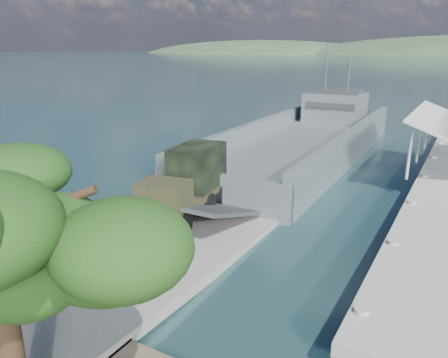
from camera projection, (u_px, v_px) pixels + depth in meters
ground at (136, 248)px, 21.78m from camera, size 1400.00×1400.00×0.00m
boat_ramp at (122, 251)px, 20.88m from camera, size 10.00×18.00×0.50m
shoreline_rocks at (59, 221)px, 25.15m from camera, size 3.20×5.60×0.90m
landing_craft at (302, 148)px, 39.03m from camera, size 9.89×36.55×10.80m
military_truck at (187, 183)px, 24.24m from camera, size 3.66×8.21×3.68m
soldier at (130, 220)px, 21.66m from camera, size 0.75×0.62×1.75m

